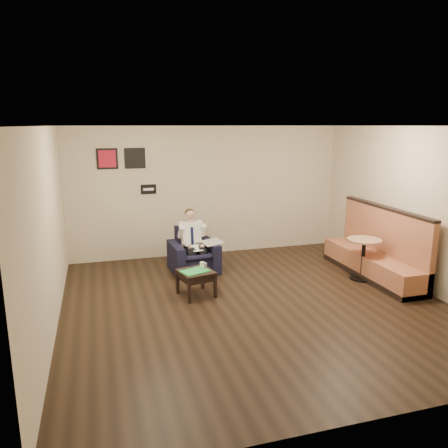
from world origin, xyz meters
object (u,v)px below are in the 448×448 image
object	(u,v)px
seated_man	(195,244)
smartphone	(195,268)
side_table	(196,283)
banquette	(373,243)
cafe_table	(363,259)
coffee_mug	(202,265)
armchair	(193,250)
green_folder	(195,271)

from	to	relation	value
seated_man	smartphone	size ratio (longest dim) A/B	8.49
side_table	smartphone	bearing A→B (deg)	85.41
banquette	cafe_table	bearing A→B (deg)	-160.41
coffee_mug	cafe_table	bearing A→B (deg)	-4.16
side_table	coffee_mug	xyz separation A→B (m)	(0.15, 0.15, 0.27)
seated_man	banquette	world-z (taller)	banquette
smartphone	cafe_table	distance (m)	3.16
armchair	smartphone	xyz separation A→B (m)	(-0.23, -1.11, 0.02)
seated_man	cafe_table	size ratio (longest dim) A/B	1.51
armchair	cafe_table	bearing A→B (deg)	-28.64
seated_man	side_table	size ratio (longest dim) A/B	2.16
banquette	cafe_table	distance (m)	0.39
armchair	cafe_table	xyz separation A→B (m)	(2.92, -1.34, -0.04)
green_folder	armchair	bearing A→B (deg)	78.58
armchair	cafe_table	distance (m)	3.22
green_folder	banquette	xyz separation A→B (m)	(3.45, 0.05, 0.21)
green_folder	smartphone	xyz separation A→B (m)	(0.04, 0.19, -0.00)
smartphone	banquette	size ratio (longest dim) A/B	0.05
armchair	coffee_mug	bearing A→B (deg)	-98.74
side_table	cafe_table	bearing A→B (deg)	-1.21
side_table	armchair	bearing A→B (deg)	79.41
smartphone	cafe_table	world-z (taller)	cafe_table
banquette	cafe_table	size ratio (longest dim) A/B	3.32
banquette	green_folder	bearing A→B (deg)	-179.14
seated_man	cafe_table	bearing A→B (deg)	-26.89
coffee_mug	banquette	size ratio (longest dim) A/B	0.04
smartphone	banquette	bearing A→B (deg)	-5.05
armchair	cafe_table	world-z (taller)	armchair
side_table	banquette	xyz separation A→B (m)	(3.42, 0.03, 0.43)
armchair	coffee_mug	distance (m)	1.13
armchair	green_folder	xyz separation A→B (m)	(-0.26, -1.30, 0.02)
armchair	banquette	size ratio (longest dim) A/B	0.34
armchair	side_table	xyz separation A→B (m)	(-0.24, -1.27, -0.20)
coffee_mug	armchair	bearing A→B (deg)	85.25
seated_man	coffee_mug	bearing A→B (deg)	-99.68
side_table	cafe_table	distance (m)	3.17
coffee_mug	smartphone	distance (m)	0.14
green_folder	cafe_table	distance (m)	3.19
green_folder	banquette	bearing A→B (deg)	0.86
smartphone	banquette	distance (m)	3.42
coffee_mug	smartphone	bearing A→B (deg)	175.66
coffee_mug	smartphone	xyz separation A→B (m)	(-0.13, 0.01, -0.04)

